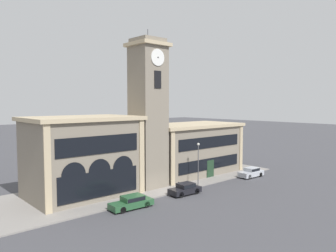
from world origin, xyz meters
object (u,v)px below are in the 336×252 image
parked_car_far (251,172)px  street_lamp (198,157)px  parked_car_near (132,202)px  bollard (178,186)px  parked_car_mid (185,189)px

parked_car_far → street_lamp: bearing=-6.8°
parked_car_near → bollard: parked_car_near is taller
parked_car_mid → bollard: size_ratio=3.94×
parked_car_mid → street_lamp: bearing=-153.5°
parked_car_near → bollard: bearing=-165.7°
parked_car_far → bollard: (-13.70, 1.58, -0.09)m
bollard → parked_car_far: bearing=-6.6°
parked_car_near → parked_car_far: parked_car_far is taller
parked_car_near → parked_car_far: size_ratio=1.12×
street_lamp → parked_car_mid: bearing=-157.1°
parked_car_near → parked_car_mid: size_ratio=1.16×
parked_car_far → bollard: bearing=-3.0°
parked_car_mid → bollard: 1.62m
parked_car_far → street_lamp: size_ratio=0.76×
parked_car_mid → parked_car_far: bearing=-176.4°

